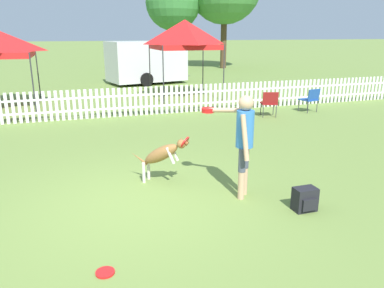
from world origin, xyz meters
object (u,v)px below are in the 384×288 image
Objects in this scene: handler_person at (242,134)px; frisbee_near_handler at (105,272)px; folding_chair_blue_left at (269,102)px; tree_right_grove at (173,3)px; canopy_tent_main at (185,35)px; equipment_trailer at (146,61)px; leaping_dog at (162,154)px; folding_chair_center at (311,98)px; backpack_on_grass at (305,199)px.

handler_person is 2.97m from frisbee_near_handler.
tree_right_grove is (1.47, 16.93, 4.15)m from folding_chair_blue_left.
canopy_tent_main is 0.47× the size of tree_right_grove.
tree_right_grove reaches higher than equipment_trailer.
leaping_dog is 1.18× the size of folding_chair_blue_left.
folding_chair_center is (5.19, 5.52, -0.59)m from handler_person.
frisbee_near_handler is 0.07× the size of canopy_tent_main.
equipment_trailer is at bearing 87.49° from backpack_on_grass.
folding_chair_center is at bearing -89.21° from tree_right_grove.
folding_chair_blue_left is at bearing 65.47° from backpack_on_grass.
folding_chair_blue_left is 9.64m from equipment_trailer.
tree_right_grove reaches higher than frisbee_near_handler.
frisbee_near_handler is (-2.36, -1.46, -1.05)m from handler_person.
handler_person is at bearing 31.67° from frisbee_near_handler.
leaping_dog is 7.80m from folding_chair_center.
handler_person is at bearing -102.58° from tree_right_grove.
equipment_trailer reaches higher than folding_chair_blue_left.
folding_chair_center reaches higher than frisbee_near_handler.
folding_chair_blue_left is 5.17m from canopy_tent_main.
backpack_on_grass is 0.06× the size of tree_right_grove.
backpack_on_grass is (0.71, -0.80, -0.88)m from handler_person.
handler_person is 0.35× the size of equipment_trailer.
tree_right_grove reaches higher than canopy_tent_main.
folding_chair_center is at bearing -53.69° from canopy_tent_main.
folding_chair_center is (6.29, 4.61, -0.09)m from leaping_dog.
backpack_on_grass is 15.52m from equipment_trailer.
frisbee_near_handler is at bearing 11.84° from leaping_dog.
canopy_tent_main reaches higher than leaping_dog.
folding_chair_center is (4.48, 6.32, 0.30)m from backpack_on_grass.
frisbee_near_handler is at bearing 161.51° from handler_person.
handler_person is at bearing 90.36° from leaping_dog.
equipment_trailer is 0.72× the size of tree_right_grove.
handler_person reaches higher than folding_chair_center.
canopy_tent_main reaches higher than frisbee_near_handler.
handler_person is 2.10× the size of folding_chair_center.
backpack_on_grass is at bearing -105.19° from equipment_trailer.
tree_right_grove is at bearing -77.62° from folding_chair_blue_left.
handler_person is 7.75× the size of frisbee_near_handler.
tree_right_grove reaches higher than leaping_dog.
backpack_on_grass is at bearing -100.46° from tree_right_grove.
leaping_dog is at bearing -112.92° from equipment_trailer.
handler_person is at bearing -108.07° from equipment_trailer.
canopy_tent_main reaches higher than equipment_trailer.
equipment_trailer reaches higher than frisbee_near_handler.
frisbee_near_handler is at bearing 31.94° from folding_chair_center.
leaping_dog is 9.64m from canopy_tent_main.
leaping_dog is at bearing -109.43° from canopy_tent_main.
equipment_trailer is at bearing -115.33° from tree_right_grove.
frisbee_near_handler is at bearing -107.17° from tree_right_grove.
handler_person is 4.62× the size of backpack_on_grass.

